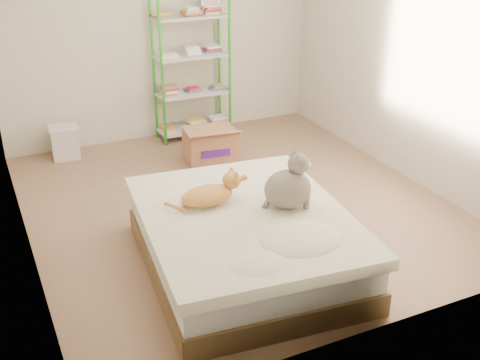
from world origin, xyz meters
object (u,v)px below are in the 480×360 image
bed (245,241)px  orange_cat (207,193)px  grey_cat (288,181)px  white_bin (65,142)px  cardboard_box (211,146)px  shelf_unit (192,70)px

bed → orange_cat: bearing=135.4°
bed → grey_cat: (0.34, -0.05, 0.47)m
bed → white_bin: size_ratio=5.52×
grey_cat → cardboard_box: grey_cat is taller
bed → grey_cat: grey_cat is taller
bed → white_bin: (-0.87, 2.88, -0.05)m
grey_cat → orange_cat: bearing=75.3°
bed → grey_cat: size_ratio=4.56×
orange_cat → grey_cat: size_ratio=1.12×
shelf_unit → cardboard_box: shelf_unit is taller
shelf_unit → grey_cat: bearing=-96.8°
grey_cat → cardboard_box: bearing=7.5°
bed → orange_cat: (-0.21, 0.25, 0.34)m
orange_cat → bed: bearing=-51.8°
shelf_unit → cardboard_box: size_ratio=2.95×
bed → shelf_unit: (0.70, 2.92, 0.58)m
orange_cat → grey_cat: grey_cat is taller
bed → orange_cat: 0.47m
bed → cardboard_box: 2.16m
orange_cat → shelf_unit: (0.91, 2.66, 0.24)m
orange_cat → white_bin: size_ratio=1.36×
white_bin → orange_cat: bearing=-75.9°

